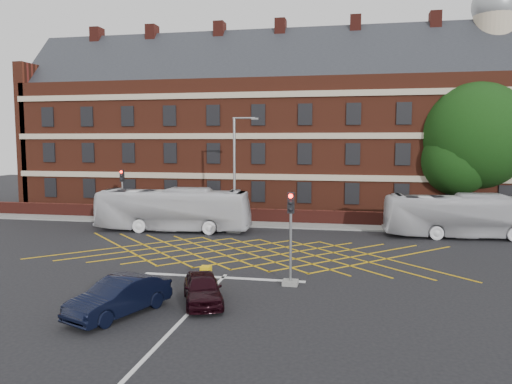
% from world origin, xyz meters
% --- Properties ---
extents(ground, '(120.00, 120.00, 0.00)m').
position_xyz_m(ground, '(0.00, 0.00, 0.00)').
color(ground, black).
rests_on(ground, ground).
extents(victorian_building, '(51.00, 12.17, 20.40)m').
position_xyz_m(victorian_building, '(0.25, 22.00, 7.84)').
color(victorian_building, '#582416').
rests_on(victorian_building, ground).
extents(boundary_wall, '(56.00, 0.50, 1.10)m').
position_xyz_m(boundary_wall, '(0.00, 13.00, 0.55)').
color(boundary_wall, '#4D1A14').
rests_on(boundary_wall, ground).
extents(far_pavement, '(60.00, 3.00, 0.12)m').
position_xyz_m(far_pavement, '(0.00, 12.00, 0.06)').
color(far_pavement, slate).
rests_on(far_pavement, ground).
extents(box_junction_hatching, '(8.22, 8.22, 0.02)m').
position_xyz_m(box_junction_hatching, '(0.00, 2.00, 0.01)').
color(box_junction_hatching, '#CC990C').
rests_on(box_junction_hatching, ground).
extents(stop_line, '(8.00, 0.30, 0.02)m').
position_xyz_m(stop_line, '(0.00, -3.50, 0.01)').
color(stop_line, silver).
rests_on(stop_line, ground).
extents(centre_line, '(0.15, 14.00, 0.02)m').
position_xyz_m(centre_line, '(0.00, -10.00, 0.01)').
color(centre_line, silver).
rests_on(centre_line, ground).
extents(bus_left, '(11.41, 3.20, 3.15)m').
position_xyz_m(bus_left, '(-6.84, 8.02, 1.57)').
color(bus_left, silver).
rests_on(bus_left, ground).
extents(bus_right, '(10.91, 3.21, 3.00)m').
position_xyz_m(bus_right, '(13.61, 9.42, 1.50)').
color(bus_right, silver).
rests_on(bus_right, ground).
extents(car_navy, '(2.98, 4.54, 1.42)m').
position_xyz_m(car_navy, '(-2.54, -9.26, 0.71)').
color(car_navy, black).
rests_on(car_navy, ground).
extents(car_maroon, '(2.71, 3.94, 1.25)m').
position_xyz_m(car_maroon, '(0.17, -7.35, 0.62)').
color(car_maroon, black).
rests_on(car_maroon, ground).
extents(deciduous_tree, '(8.74, 8.74, 11.36)m').
position_xyz_m(deciduous_tree, '(15.68, 17.00, 6.39)').
color(deciduous_tree, black).
rests_on(deciduous_tree, ground).
extents(traffic_light_near, '(0.70, 0.70, 4.27)m').
position_xyz_m(traffic_light_near, '(3.35, -4.07, 1.76)').
color(traffic_light_near, slate).
rests_on(traffic_light_near, ground).
extents(traffic_light_far, '(0.70, 0.70, 4.27)m').
position_xyz_m(traffic_light_far, '(-12.12, 10.71, 1.76)').
color(traffic_light_far, slate).
rests_on(traffic_light_far, ground).
extents(street_lamp, '(2.25, 1.00, 8.25)m').
position_xyz_m(street_lamp, '(-2.23, 8.40, 2.78)').
color(street_lamp, slate).
rests_on(street_lamp, ground).
extents(direction_signs, '(1.10, 0.16, 2.20)m').
position_xyz_m(direction_signs, '(-12.29, 10.68, 1.38)').
color(direction_signs, gray).
rests_on(direction_signs, ground).
extents(utility_cabinet, '(0.46, 0.42, 0.86)m').
position_xyz_m(utility_cabinet, '(-0.48, -4.74, 0.43)').
color(utility_cabinet, yellow).
rests_on(utility_cabinet, ground).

